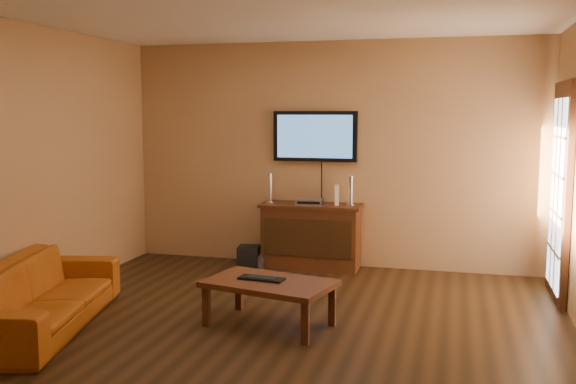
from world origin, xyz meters
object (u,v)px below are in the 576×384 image
(sofa, at_px, (41,283))
(keyboard, at_px, (262,278))
(subwoofer, at_px, (249,256))
(bottle, at_px, (261,263))
(media_console, at_px, (311,236))
(speaker_right, at_px, (351,192))
(speaker_left, at_px, (270,189))
(av_receiver, at_px, (310,202))
(game_console, at_px, (337,195))
(coffee_table, at_px, (269,286))
(television, at_px, (315,136))

(sofa, distance_m, keyboard, 1.91)
(subwoofer, height_order, bottle, subwoofer)
(media_console, distance_m, speaker_right, 0.71)
(speaker_left, xyz_separation_m, av_receiver, (0.50, -0.03, -0.13))
(av_receiver, height_order, bottle, av_receiver)
(speaker_right, relative_size, subwoofer, 1.35)
(speaker_left, bearing_deg, game_console, 2.55)
(coffee_table, relative_size, sofa, 0.60)
(sofa, height_order, bottle, sofa)
(television, bearing_deg, game_console, -28.28)
(game_console, bearing_deg, media_console, 174.53)
(speaker_right, relative_size, av_receiver, 1.09)
(coffee_table, bearing_deg, television, 92.69)
(coffee_table, xyz_separation_m, keyboard, (-0.08, 0.02, 0.06))
(sofa, relative_size, speaker_left, 5.64)
(speaker_left, bearing_deg, av_receiver, -3.90)
(subwoofer, bearing_deg, keyboard, -76.36)
(game_console, xyz_separation_m, bottle, (-0.84, -0.31, -0.80))
(speaker_right, distance_m, keyboard, 2.25)
(av_receiver, distance_m, keyboard, 2.11)
(av_receiver, bearing_deg, speaker_right, 4.86)
(sofa, xyz_separation_m, game_console, (2.09, 2.71, 0.50))
(speaker_left, xyz_separation_m, bottle, (-0.03, -0.28, -0.85))
(media_console, xyz_separation_m, bottle, (-0.54, -0.29, -0.30))
(sofa, bearing_deg, television, -44.98)
(television, bearing_deg, bottle, -138.63)
(television, distance_m, keyboard, 2.58)
(coffee_table, bearing_deg, media_console, 92.93)
(coffee_table, bearing_deg, bottle, 109.33)
(media_console, distance_m, bottle, 0.68)
(sofa, height_order, subwoofer, sofa)
(av_receiver, height_order, keyboard, av_receiver)
(sofa, bearing_deg, speaker_left, -38.65)
(game_console, bearing_deg, sofa, -138.54)
(speaker_left, distance_m, game_console, 0.81)
(coffee_table, height_order, av_receiver, av_receiver)
(game_console, bearing_deg, av_receiver, -178.05)
(media_console, bearing_deg, coffee_table, -87.07)
(sofa, xyz_separation_m, subwoofer, (1.04, 2.56, -0.27))
(av_receiver, bearing_deg, coffee_table, -90.95)
(av_receiver, relative_size, keyboard, 0.75)
(media_console, distance_m, subwoofer, 0.80)
(television, bearing_deg, keyboard, -89.19)
(media_console, distance_m, game_console, 0.59)
(media_console, xyz_separation_m, subwoofer, (-0.74, -0.12, -0.27))
(av_receiver, bearing_deg, television, 84.33)
(av_receiver, bearing_deg, subwoofer, -177.93)
(game_console, xyz_separation_m, subwoofer, (-1.04, -0.15, -0.77))
(av_receiver, distance_m, bottle, 0.93)
(sofa, distance_m, speaker_left, 3.01)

